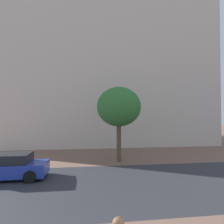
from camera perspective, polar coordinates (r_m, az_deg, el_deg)
The scene contains 5 objects.
ground_plane at distance 12.87m, azimuth 1.49°, elevation -17.21°, with size 120.00×120.00×0.00m, color brown.
street_asphalt_strip at distance 10.81m, azimuth 3.45°, elevation -20.34°, with size 120.00×7.28×0.00m, color #2D2D33.
landmark_building at distance 29.85m, azimuth -4.15°, elevation 14.86°, with size 28.41×15.59×39.31m.
car_blue at distance 12.75m, azimuth -28.29°, elevation -14.07°, with size 4.20×1.96×1.41m.
tree_curb_far at distance 15.25m, azimuth 2.03°, elevation 1.49°, with size 3.47×3.47×5.86m.
Camera 1 is at (-1.95, -2.23, 3.52)m, focal length 30.88 mm.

